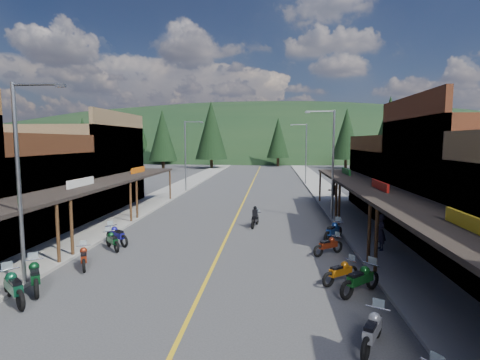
% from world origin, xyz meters
% --- Properties ---
extents(ground, '(220.00, 220.00, 0.00)m').
position_xyz_m(ground, '(0.00, 0.00, 0.00)').
color(ground, '#38383A').
rests_on(ground, ground).
extents(centerline, '(0.15, 90.00, 0.01)m').
position_xyz_m(centerline, '(0.00, 20.00, 0.01)').
color(centerline, gold).
rests_on(centerline, ground).
extents(sidewalk_west, '(3.40, 94.00, 0.15)m').
position_xyz_m(sidewalk_west, '(-8.70, 20.00, 0.07)').
color(sidewalk_west, gray).
rests_on(sidewalk_west, ground).
extents(sidewalk_east, '(3.40, 94.00, 0.15)m').
position_xyz_m(sidewalk_east, '(8.70, 20.00, 0.07)').
color(sidewalk_east, gray).
rests_on(sidewalk_east, ground).
extents(shop_west_2, '(10.90, 9.00, 6.20)m').
position_xyz_m(shop_west_2, '(-13.75, 1.70, 2.53)').
color(shop_west_2, '#3F2111').
rests_on(shop_west_2, ground).
extents(shop_west_3, '(10.90, 10.20, 8.20)m').
position_xyz_m(shop_west_3, '(-13.78, 11.30, 3.52)').
color(shop_west_3, brown).
rests_on(shop_west_3, ground).
extents(shop_east_2, '(10.90, 9.00, 8.20)m').
position_xyz_m(shop_east_2, '(13.78, 1.70, 3.52)').
color(shop_east_2, '#562B19').
rests_on(shop_east_2, ground).
extents(shop_east_3, '(10.90, 10.20, 6.20)m').
position_xyz_m(shop_east_3, '(13.75, 11.30, 2.53)').
color(shop_east_3, '#4C2D16').
rests_on(shop_east_3, ground).
extents(streetlight_0, '(2.16, 0.18, 8.00)m').
position_xyz_m(streetlight_0, '(-6.95, -6.00, 4.46)').
color(streetlight_0, gray).
rests_on(streetlight_0, ground).
extents(streetlight_1, '(2.16, 0.18, 8.00)m').
position_xyz_m(streetlight_1, '(-6.95, 22.00, 4.46)').
color(streetlight_1, gray).
rests_on(streetlight_1, ground).
extents(streetlight_2, '(2.16, 0.18, 8.00)m').
position_xyz_m(streetlight_2, '(6.95, 8.00, 4.46)').
color(streetlight_2, gray).
rests_on(streetlight_2, ground).
extents(streetlight_3, '(2.16, 0.18, 8.00)m').
position_xyz_m(streetlight_3, '(6.95, 30.00, 4.46)').
color(streetlight_3, gray).
rests_on(streetlight_3, ground).
extents(ridge_hill, '(310.00, 140.00, 60.00)m').
position_xyz_m(ridge_hill, '(0.00, 135.00, 0.00)').
color(ridge_hill, black).
rests_on(ridge_hill, ground).
extents(pine_0, '(5.04, 5.04, 11.00)m').
position_xyz_m(pine_0, '(-40.00, 62.00, 6.48)').
color(pine_0, black).
rests_on(pine_0, ground).
extents(pine_1, '(5.88, 5.88, 12.50)m').
position_xyz_m(pine_1, '(-24.00, 70.00, 7.24)').
color(pine_1, black).
rests_on(pine_1, ground).
extents(pine_2, '(6.72, 6.72, 14.00)m').
position_xyz_m(pine_2, '(-10.00, 58.00, 7.99)').
color(pine_2, black).
rests_on(pine_2, ground).
extents(pine_3, '(5.04, 5.04, 11.00)m').
position_xyz_m(pine_3, '(4.00, 66.00, 6.48)').
color(pine_3, black).
rests_on(pine_3, ground).
extents(pine_4, '(5.88, 5.88, 12.50)m').
position_xyz_m(pine_4, '(18.00, 60.00, 7.24)').
color(pine_4, black).
rests_on(pine_4, ground).
extents(pine_5, '(6.72, 6.72, 14.00)m').
position_xyz_m(pine_5, '(34.00, 72.00, 7.99)').
color(pine_5, black).
rests_on(pine_5, ground).
extents(pine_6, '(5.04, 5.04, 11.00)m').
position_xyz_m(pine_6, '(46.00, 64.00, 6.48)').
color(pine_6, black).
rests_on(pine_6, ground).
extents(pine_7, '(5.88, 5.88, 12.50)m').
position_xyz_m(pine_7, '(-32.00, 76.00, 7.24)').
color(pine_7, black).
rests_on(pine_7, ground).
extents(pine_8, '(4.48, 4.48, 10.00)m').
position_xyz_m(pine_8, '(-22.00, 40.00, 5.98)').
color(pine_8, black).
rests_on(pine_8, ground).
extents(pine_9, '(4.93, 4.93, 10.80)m').
position_xyz_m(pine_9, '(24.00, 45.00, 6.38)').
color(pine_9, black).
rests_on(pine_9, ground).
extents(pine_10, '(5.38, 5.38, 11.60)m').
position_xyz_m(pine_10, '(-18.00, 50.00, 6.78)').
color(pine_10, black).
rests_on(pine_10, ground).
extents(pine_11, '(5.82, 5.82, 12.40)m').
position_xyz_m(pine_11, '(20.00, 38.00, 7.19)').
color(pine_11, black).
rests_on(pine_11, ground).
extents(bike_west_4, '(2.26, 2.09, 1.32)m').
position_xyz_m(bike_west_4, '(-6.45, -7.51, 0.66)').
color(bike_west_4, '#0D432A').
rests_on(bike_west_4, ground).
extents(bike_west_5, '(1.97, 2.30, 1.31)m').
position_xyz_m(bike_west_5, '(-6.40, -6.38, 0.66)').
color(bike_west_5, '#0B3719').
rests_on(bike_west_5, ground).
extents(bike_west_6, '(1.46, 2.00, 1.10)m').
position_xyz_m(bike_west_6, '(-5.85, -3.67, 0.55)').
color(bike_west_6, maroon).
rests_on(bike_west_6, ground).
extents(bike_west_7, '(1.75, 1.87, 1.10)m').
position_xyz_m(bike_west_7, '(-5.77, -0.77, 0.55)').
color(bike_west_7, '#0B3718').
rests_on(bike_west_7, ground).
extents(bike_west_8, '(2.13, 1.87, 1.22)m').
position_xyz_m(bike_west_8, '(-5.92, 0.15, 0.61)').
color(bike_west_8, navy).
rests_on(bike_west_8, ground).
extents(bike_east_4, '(1.55, 2.14, 1.18)m').
position_xyz_m(bike_east_4, '(5.51, -9.42, 0.59)').
color(bike_east_4, '#AEAEB3').
rests_on(bike_east_4, ground).
extents(bike_east_5, '(2.17, 2.06, 1.28)m').
position_xyz_m(bike_east_5, '(6.05, -5.63, 0.64)').
color(bike_east_5, '#0C3E14').
rests_on(bike_east_5, ground).
extents(bike_east_6, '(1.91, 1.65, 1.09)m').
position_xyz_m(bike_east_6, '(5.50, -4.61, 0.55)').
color(bike_east_6, '#C5670E').
rests_on(bike_east_6, ground).
extents(bike_east_7, '(1.91, 1.65, 1.09)m').
position_xyz_m(bike_east_7, '(5.58, -0.72, 0.55)').
color(bike_east_7, maroon).
rests_on(bike_east_7, ground).
extents(bike_east_8, '(1.81, 2.30, 1.28)m').
position_xyz_m(bike_east_8, '(6.23, 2.01, 0.64)').
color(bike_east_8, navy).
rests_on(bike_east_8, ground).
extents(bike_east_9, '(1.63, 1.90, 1.08)m').
position_xyz_m(bike_east_9, '(6.38, 2.51, 0.54)').
color(bike_east_9, maroon).
rests_on(bike_east_9, ground).
extents(rider_on_bike, '(0.96, 2.01, 1.47)m').
position_xyz_m(rider_on_bike, '(1.58, 5.20, 0.59)').
color(rider_on_bike, black).
rests_on(rider_on_bike, ground).
extents(pedestrian_east_a, '(0.52, 0.73, 1.88)m').
position_xyz_m(pedestrian_east_a, '(8.36, -0.05, 1.09)').
color(pedestrian_east_a, '#201D2B').
rests_on(pedestrian_east_a, sidewalk_east).
extents(pedestrian_east_b, '(1.05, 0.79, 1.93)m').
position_xyz_m(pedestrian_east_b, '(8.43, 15.98, 1.11)').
color(pedestrian_east_b, brown).
rests_on(pedestrian_east_b, sidewalk_east).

